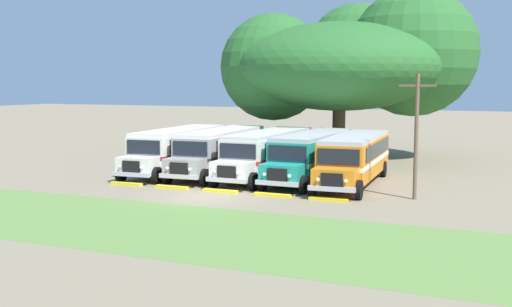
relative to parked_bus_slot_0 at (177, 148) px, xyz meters
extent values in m
plane|color=#84755B|center=(6.11, -7.35, -1.58)|extent=(220.00, 220.00, 0.00)
cube|color=olive|center=(6.11, -13.90, -1.58)|extent=(80.00, 8.44, 0.01)
cube|color=silver|center=(-0.02, 0.31, -0.03)|extent=(3.04, 9.33, 2.10)
cube|color=maroon|center=(-0.02, 0.31, -0.20)|extent=(3.07, 9.35, 0.24)
cube|color=black|center=(1.23, 0.68, 0.47)|extent=(0.51, 7.99, 0.80)
cube|color=black|center=(-1.30, 0.53, 0.47)|extent=(0.51, 7.99, 0.80)
cube|color=silver|center=(-0.02, 0.31, 1.13)|extent=(2.95, 9.23, 0.22)
cube|color=silver|center=(0.29, -4.98, -0.56)|extent=(2.28, 1.53, 1.05)
cube|color=black|center=(0.34, -5.72, -0.53)|extent=(1.10, 0.16, 0.70)
cube|color=#B7B7BC|center=(0.34, -5.76, -0.96)|extent=(2.41, 0.34, 0.24)
cube|color=black|center=(0.25, -4.32, 0.47)|extent=(2.20, 0.19, 0.84)
cube|color=maroon|center=(-0.29, 4.92, -0.14)|extent=(0.90, 0.11, 1.30)
sphere|color=#EAE5C6|center=(1.04, -5.73, -0.53)|extent=(0.20, 0.20, 0.20)
sphere|color=#EAE5C6|center=(-0.36, -5.81, -0.53)|extent=(0.20, 0.20, 0.20)
cylinder|color=black|center=(1.49, -4.81, -1.08)|extent=(0.34, 1.01, 1.00)
cylinder|color=black|center=(-0.91, -4.95, -1.08)|extent=(0.34, 1.01, 1.00)
cylinder|color=black|center=(1.00, 3.37, -1.08)|extent=(0.34, 1.01, 1.00)
cylinder|color=black|center=(-1.39, 3.23, -1.08)|extent=(0.34, 1.01, 1.00)
cube|color=#9E9993|center=(2.94, 0.73, -0.03)|extent=(2.97, 9.32, 2.10)
cube|color=#282828|center=(2.94, 0.73, -0.20)|extent=(3.00, 9.34, 0.24)
cube|color=black|center=(4.20, 1.09, 0.47)|extent=(0.45, 7.99, 0.80)
cube|color=black|center=(1.66, 0.96, 0.47)|extent=(0.45, 7.99, 0.80)
cube|color=silver|center=(2.94, 0.73, 1.13)|extent=(2.88, 9.21, 0.22)
cube|color=#9E9993|center=(3.21, -4.57, -0.56)|extent=(2.27, 1.51, 1.05)
cube|color=black|center=(3.25, -5.31, -0.53)|extent=(1.10, 0.16, 0.70)
cube|color=#B7B7BC|center=(3.25, -5.35, -0.96)|extent=(2.41, 0.32, 0.24)
cube|color=black|center=(3.18, -3.90, 0.47)|extent=(2.20, 0.17, 0.84)
cube|color=#282828|center=(2.71, 5.34, -0.14)|extent=(0.90, 0.11, 1.30)
sphere|color=#EAE5C6|center=(3.95, -5.32, -0.53)|extent=(0.20, 0.20, 0.20)
sphere|color=#EAE5C6|center=(2.56, -5.39, -0.53)|extent=(0.20, 0.20, 0.20)
cylinder|color=black|center=(4.41, -4.41, -1.08)|extent=(0.33, 1.01, 1.00)
cylinder|color=black|center=(2.01, -4.53, -1.08)|extent=(0.33, 1.01, 1.00)
cylinder|color=black|center=(3.99, 3.78, -1.08)|extent=(0.33, 1.01, 1.00)
cylinder|color=black|center=(1.59, 3.66, -1.08)|extent=(0.33, 1.01, 1.00)
cube|color=silver|center=(6.31, 0.60, -0.03)|extent=(2.51, 9.20, 2.10)
cube|color=red|center=(6.31, 0.60, -0.20)|extent=(2.54, 9.22, 0.24)
cube|color=black|center=(7.58, 0.90, 0.47)|extent=(0.05, 8.00, 0.80)
cube|color=black|center=(5.04, 0.90, 0.47)|extent=(0.05, 8.00, 0.80)
cube|color=beige|center=(6.31, 0.60, 1.13)|extent=(2.43, 9.10, 0.22)
cube|color=silver|center=(6.30, -4.70, -0.56)|extent=(2.20, 1.40, 1.05)
cube|color=black|center=(6.30, -5.44, -0.53)|extent=(1.10, 0.10, 0.70)
cube|color=#B7B7BC|center=(6.30, -5.48, -0.96)|extent=(2.40, 0.20, 0.24)
cube|color=black|center=(6.30, -4.03, 0.47)|extent=(2.20, 0.06, 0.84)
cube|color=red|center=(6.31, 5.22, -0.14)|extent=(0.90, 0.06, 1.30)
sphere|color=#EAE5C6|center=(7.00, -5.49, -0.53)|extent=(0.20, 0.20, 0.20)
sphere|color=#EAE5C6|center=(5.60, -5.49, -0.53)|extent=(0.20, 0.20, 0.20)
cylinder|color=black|center=(7.50, -4.60, -1.08)|extent=(0.28, 1.00, 1.00)
cylinder|color=black|center=(5.10, -4.60, -1.08)|extent=(0.28, 1.00, 1.00)
cylinder|color=black|center=(7.51, 3.60, -1.08)|extent=(0.28, 1.00, 1.00)
cylinder|color=black|center=(5.11, 3.60, -1.08)|extent=(0.28, 1.00, 1.00)
cube|color=teal|center=(9.28, 0.70, -0.03)|extent=(2.63, 9.24, 2.10)
cube|color=white|center=(9.28, 0.70, -0.20)|extent=(2.66, 9.26, 0.24)
cube|color=black|center=(10.56, 0.98, 0.47)|extent=(0.16, 8.00, 0.80)
cube|color=black|center=(8.02, 1.01, 0.47)|extent=(0.16, 8.00, 0.80)
cube|color=#B2B2B7|center=(9.28, 0.70, 1.13)|extent=(2.55, 9.13, 0.22)
cube|color=teal|center=(9.21, -4.60, -0.56)|extent=(2.22, 1.43, 1.05)
cube|color=black|center=(9.20, -5.34, -0.53)|extent=(1.10, 0.12, 0.70)
cube|color=#B7B7BC|center=(9.20, -5.38, -0.96)|extent=(2.40, 0.23, 0.24)
cube|color=black|center=(9.22, -3.93, 0.47)|extent=(2.20, 0.09, 0.84)
cube|color=white|center=(9.35, 5.32, -0.14)|extent=(0.90, 0.07, 1.30)
sphere|color=#EAE5C6|center=(9.89, -5.40, -0.53)|extent=(0.20, 0.20, 0.20)
sphere|color=#EAE5C6|center=(8.50, -5.38, -0.53)|extent=(0.20, 0.20, 0.20)
cylinder|color=black|center=(10.41, -4.52, -1.08)|extent=(0.29, 1.00, 1.00)
cylinder|color=black|center=(8.01, -4.49, -1.08)|extent=(0.29, 1.00, 1.00)
cylinder|color=black|center=(10.53, 3.68, -1.08)|extent=(0.29, 1.00, 1.00)
cylinder|color=black|center=(8.13, 3.71, -1.08)|extent=(0.29, 1.00, 1.00)
cube|color=orange|center=(11.93, 0.17, -0.03)|extent=(3.08, 9.34, 2.10)
cube|color=white|center=(11.93, 0.17, -0.20)|extent=(3.11, 9.36, 0.24)
cube|color=black|center=(13.18, 0.55, 0.47)|extent=(0.55, 7.99, 0.80)
cube|color=black|center=(10.64, 0.39, 0.47)|extent=(0.55, 7.99, 0.80)
cube|color=#B2B2B7|center=(11.93, 0.17, 1.13)|extent=(3.00, 9.24, 0.22)
cube|color=orange|center=(12.27, -5.12, -0.56)|extent=(2.28, 1.54, 1.05)
cube|color=black|center=(12.32, -5.86, -0.53)|extent=(1.10, 0.17, 0.70)
cube|color=#B7B7BC|center=(12.32, -5.90, -0.96)|extent=(2.41, 0.35, 0.24)
cube|color=black|center=(12.23, -4.45, 0.47)|extent=(2.20, 0.20, 0.84)
cube|color=white|center=(11.64, 4.78, -0.14)|extent=(0.90, 0.12, 1.30)
sphere|color=#EAE5C6|center=(13.02, -5.86, -0.53)|extent=(0.20, 0.20, 0.20)
sphere|color=#EAE5C6|center=(11.62, -5.95, -0.53)|extent=(0.20, 0.20, 0.20)
cylinder|color=black|center=(13.46, -4.94, -1.08)|extent=(0.34, 1.02, 1.00)
cylinder|color=black|center=(11.07, -5.10, -1.08)|extent=(0.34, 1.02, 1.00)
cylinder|color=black|center=(12.94, 3.24, -1.08)|extent=(0.34, 1.02, 1.00)
cylinder|color=black|center=(10.54, 3.09, -1.08)|extent=(0.34, 1.02, 1.00)
cube|color=yellow|center=(0.07, -5.84, -1.51)|extent=(2.00, 0.36, 0.15)
cube|color=yellow|center=(3.09, -5.84, -1.51)|extent=(2.00, 0.36, 0.15)
cube|color=yellow|center=(6.11, -5.84, -1.51)|extent=(2.00, 0.36, 0.15)
cube|color=yellow|center=(9.13, -5.84, -1.51)|extent=(2.00, 0.36, 0.15)
cube|color=yellow|center=(12.15, -5.84, -1.51)|extent=(2.00, 0.36, 0.15)
cylinder|color=brown|center=(7.78, 11.01, 0.70)|extent=(0.99, 0.99, 4.57)
ellipsoid|color=#286028|center=(7.78, 11.01, 5.49)|extent=(15.84, 16.23, 6.67)
sphere|color=#286028|center=(12.88, 13.17, 6.57)|extent=(9.70, 9.70, 9.70)
sphere|color=#286028|center=(2.97, 9.53, 5.47)|extent=(8.20, 8.20, 8.20)
sphere|color=#286028|center=(7.78, 16.23, 6.52)|extent=(8.68, 8.68, 8.68)
cylinder|color=brown|center=(16.00, -3.69, 1.57)|extent=(0.20, 0.20, 6.31)
cube|color=brown|center=(16.00, -3.69, 4.13)|extent=(1.80, 0.12, 0.12)
camera|label=1|loc=(21.08, -35.21, 4.25)|focal=43.69mm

